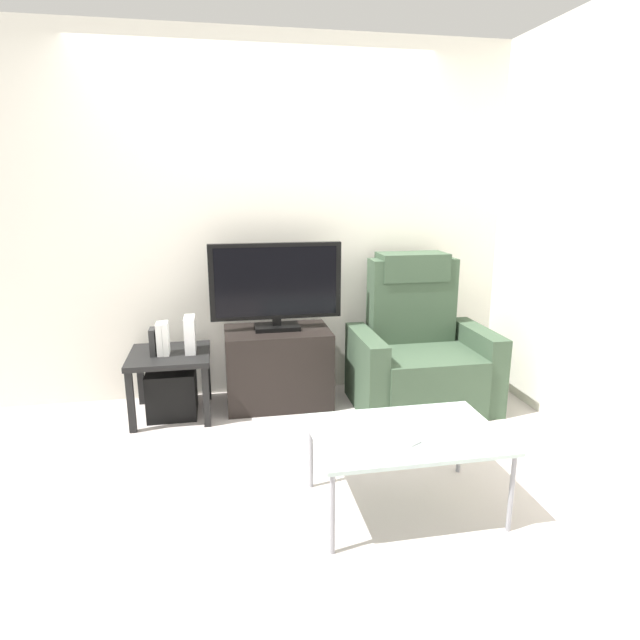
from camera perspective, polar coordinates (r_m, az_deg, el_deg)
ground_plane at (r=3.28m, az=-3.68°, el=-14.37°), size 6.40×6.40×0.00m
wall_back at (r=4.01m, az=-6.05°, el=10.34°), size 6.40×0.06×2.60m
wall_side at (r=3.63m, az=27.25°, el=8.45°), size 0.06×4.48×2.60m
tv_stand at (r=3.92m, az=-4.50°, el=-4.96°), size 0.75×0.48×0.56m
television at (r=3.79m, az=-4.71°, el=3.81°), size 0.93×0.20×0.62m
recliner_armchair at (r=3.97m, az=10.53°, el=-3.54°), size 0.98×0.78×1.08m
side_table at (r=3.82m, az=-15.70°, el=-4.42°), size 0.54×0.54×0.45m
subwoofer_box at (r=3.89m, az=-15.48°, el=-7.43°), size 0.33×0.33×0.33m
book_leftmost at (r=3.76m, az=-17.40°, el=-2.22°), size 0.04×0.12×0.18m
book_middle at (r=3.75m, az=-16.70°, el=-1.93°), size 0.04×0.12×0.22m
book_rightmost at (r=3.75m, az=-16.11°, el=-1.88°), size 0.04×0.13×0.22m
game_console at (r=3.76m, az=-13.69°, el=-1.50°), size 0.07×0.20×0.24m
coffee_table at (r=2.68m, az=9.14°, el=-12.20°), size 0.90×0.60×0.41m
cell_phone at (r=2.59m, az=8.98°, el=-12.37°), size 0.14×0.16×0.01m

